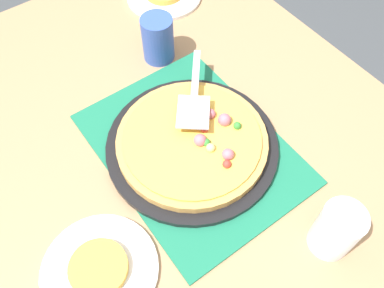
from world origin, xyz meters
The scene contains 10 objects.
ground_plane centered at (0.00, 0.00, 0.00)m, with size 8.00×8.00×0.00m, color #3D4247.
dining_table centered at (0.00, 0.00, 0.64)m, with size 1.40×1.00×0.75m.
placemat centered at (0.00, 0.00, 0.75)m, with size 0.48×0.36×0.01m, color #196B4C.
pizza_pan centered at (0.00, 0.00, 0.76)m, with size 0.38×0.38×0.01m, color black.
pizza centered at (0.00, 0.00, 0.78)m, with size 0.33×0.33×0.05m.
plate_far_right centered at (-0.12, 0.30, 0.76)m, with size 0.22×0.22×0.01m, color white.
served_slice_right centered at (-0.12, 0.30, 0.77)m, with size 0.11×0.11×0.02m, color gold.
cup_near centered at (0.28, -0.10, 0.81)m, with size 0.08×0.08×0.12m, color #3351AD.
cup_far centered at (-0.33, -0.09, 0.81)m, with size 0.08×0.08×0.12m, color white.
pizza_server centered at (0.08, -0.06, 0.82)m, with size 0.21×0.18×0.01m.
Camera 1 is at (-0.40, 0.29, 1.52)m, focal length 38.20 mm.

